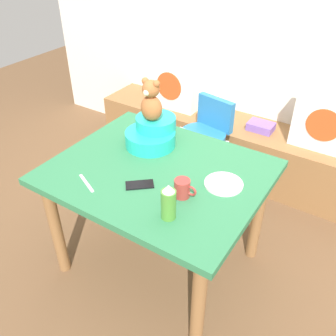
{
  "coord_description": "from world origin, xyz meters",
  "views": [
    {
      "loc": [
        0.93,
        -1.34,
        1.9
      ],
      "look_at": [
        0.0,
        0.1,
        0.69
      ],
      "focal_mm": 39.11,
      "sensor_mm": 36.0,
      "label": 1
    }
  ],
  "objects": [
    {
      "name": "pillow_floral_right",
      "position": [
        0.62,
        1.2,
        0.68
      ],
      "size": [
        0.44,
        0.15,
        0.44
      ],
      "color": "white",
      "rests_on": "window_bench"
    },
    {
      "name": "pillow_floral_left",
      "position": [
        -0.65,
        1.2,
        0.68
      ],
      "size": [
        0.44,
        0.15,
        0.44
      ],
      "color": "white",
      "rests_on": "window_bench"
    },
    {
      "name": "teddy_bear",
      "position": [
        -0.18,
        0.21,
        1.02
      ],
      "size": [
        0.13,
        0.12,
        0.25
      ],
      "color": "#A65C30",
      "rests_on": "infant_seat_teal"
    },
    {
      "name": "ketchup_bottle",
      "position": [
        0.25,
        -0.29,
        0.83
      ],
      "size": [
        0.07,
        0.07,
        0.18
      ],
      "color": "#4C8C33",
      "rests_on": "dining_table"
    },
    {
      "name": "highchair",
      "position": [
        -0.13,
        0.78,
        0.52
      ],
      "size": [
        0.38,
        0.49,
        0.79
      ],
      "color": "#2672B2",
      "rests_on": "ground_plane"
    },
    {
      "name": "window_bench",
      "position": [
        0.0,
        1.22,
        0.23
      ],
      "size": [
        2.6,
        0.44,
        0.46
      ],
      "primitive_type": "cube",
      "color": "olive",
      "rests_on": "ground_plane"
    },
    {
      "name": "back_wall",
      "position": [
        0.0,
        1.49,
        1.3
      ],
      "size": [
        4.4,
        0.1,
        2.6
      ],
      "primitive_type": "cube",
      "color": "silver",
      "rests_on": "ground_plane"
    },
    {
      "name": "dinner_plate_near",
      "position": [
        0.36,
        0.07,
        0.75
      ],
      "size": [
        0.2,
        0.2,
        0.01
      ],
      "primitive_type": "cylinder",
      "color": "white",
      "rests_on": "dining_table"
    },
    {
      "name": "coffee_mug",
      "position": [
        0.23,
        -0.12,
        0.79
      ],
      "size": [
        0.12,
        0.08,
        0.09
      ],
      "color": "#9E332D",
      "rests_on": "dining_table"
    },
    {
      "name": "infant_seat_teal",
      "position": [
        -0.18,
        0.21,
        0.81
      ],
      "size": [
        0.3,
        0.33,
        0.16
      ],
      "color": "#1EB3A6",
      "rests_on": "dining_table"
    },
    {
      "name": "ground_plane",
      "position": [
        0.0,
        0.0,
        0.0
      ],
      "size": [
        8.0,
        8.0,
        0.0
      ],
      "primitive_type": "plane",
      "color": "brown"
    },
    {
      "name": "cell_phone",
      "position": [
        -0.0,
        -0.17,
        0.74
      ],
      "size": [
        0.15,
        0.15,
        0.01
      ],
      "primitive_type": "cube",
      "rotation": [
        0.0,
        0.0,
        2.28
      ],
      "color": "black",
      "rests_on": "dining_table"
    },
    {
      "name": "book_stack",
      "position": [
        0.16,
        1.22,
        0.49
      ],
      "size": [
        0.2,
        0.14,
        0.06
      ],
      "primitive_type": "cube",
      "color": "#7A57AE",
      "rests_on": "window_bench"
    },
    {
      "name": "dining_table",
      "position": [
        0.0,
        0.0,
        0.63
      ],
      "size": [
        1.15,
        0.94,
        0.74
      ],
      "color": "#2D7247",
      "rests_on": "ground_plane"
    },
    {
      "name": "table_fork",
      "position": [
        -0.24,
        -0.31,
        0.74
      ],
      "size": [
        0.16,
        0.09,
        0.01
      ],
      "primitive_type": "cube",
      "rotation": [
        0.0,
        0.0,
        1.13
      ],
      "color": "silver",
      "rests_on": "dining_table"
    }
  ]
}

